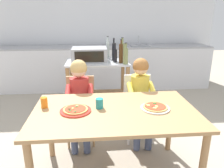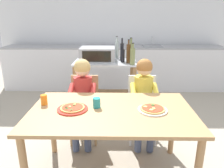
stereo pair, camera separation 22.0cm
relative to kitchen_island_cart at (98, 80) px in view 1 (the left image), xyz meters
The scene contains 20 objects.
ground_plane 0.62m from the kitchen_island_cart, 58.56° to the right, with size 12.51×12.51×0.00m, color #A89E8C.
back_wall_tiled 1.91m from the kitchen_island_cart, 86.03° to the left, with size 5.12×0.12×2.70m.
kitchen_counter 1.34m from the kitchen_island_cart, 84.76° to the left, with size 4.61×0.60×1.11m.
kitchen_island_cart is the anchor object (origin of this frame).
toaster_oven 0.41m from the kitchen_island_cart, behind, with size 0.52×0.39×0.20m.
bottle_clear_vinegar 0.59m from the kitchen_island_cart, 13.41° to the left, with size 0.07×0.07×0.34m.
bottle_brown_beer 0.48m from the kitchen_island_cart, 17.83° to the right, with size 0.06×0.06×0.28m.
bottle_squat_spirits 0.53m from the kitchen_island_cart, 53.56° to the left, with size 0.06×0.06×0.35m.
bottle_slim_sauce 0.62m from the kitchen_island_cart, 31.04° to the right, with size 0.07×0.07×0.31m.
bottle_dark_olive_oil 0.50m from the kitchen_island_cart, 10.16° to the left, with size 0.05×0.05×0.34m.
bottle_tall_green_wine 0.57m from the kitchen_island_cart, 21.77° to the right, with size 0.06×0.06×0.34m.
dining_table 1.45m from the kitchen_island_cart, 85.23° to the right, with size 1.48×0.90×0.72m.
dining_chair_left 0.77m from the kitchen_island_cart, 107.69° to the right, with size 0.36×0.36×0.81m.
dining_chair_right 0.88m from the kitchen_island_cart, 55.99° to the right, with size 0.36×0.36×0.81m.
child_in_red_shirt 0.89m from the kitchen_island_cart, 105.35° to the right, with size 0.32×0.42×1.04m.
child_in_yellow_shirt 0.98m from the kitchen_island_cart, 59.90° to the right, with size 0.32×0.42×1.04m.
pizza_plate_red_rimmed 1.47m from the kitchen_island_cart, 99.19° to the right, with size 0.28×0.28×0.03m.
pizza_plate_white 1.54m from the kitchen_island_cart, 71.36° to the right, with size 0.27×0.27×0.03m.
drinking_cup_orange 1.45m from the kitchen_island_cart, 111.49° to the right, with size 0.06×0.06×0.10m, color orange.
drinking_cup_teal 1.41m from the kitchen_island_cart, 90.70° to the right, with size 0.07×0.07×0.09m, color teal.
Camera 1 is at (-0.18, -1.78, 1.55)m, focal length 34.67 mm.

